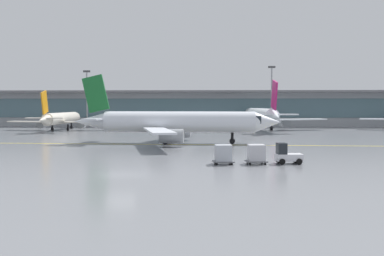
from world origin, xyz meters
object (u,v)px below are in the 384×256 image
at_px(taxiing_regional_jet, 177,123).
at_px(cargo_dolly_trailing, 223,154).
at_px(apron_light_mast_1, 87,96).
at_px(gate_airplane_1, 62,119).
at_px(cargo_dolly_lead, 256,153).
at_px(apron_light_mast_2, 272,94).
at_px(baggage_tug, 287,155).
at_px(gate_airplane_2, 261,116).

bearing_deg(taxiing_regional_jet, cargo_dolly_trailing, -72.04).
bearing_deg(apron_light_mast_1, taxiing_regional_jet, -59.75).
relative_size(gate_airplane_1, cargo_dolly_trailing, 11.91).
distance_m(cargo_dolly_lead, apron_light_mast_1, 77.30).
height_order(gate_airplane_1, apron_light_mast_2, apron_light_mast_2).
relative_size(taxiing_regional_jet, baggage_tug, 11.77).
bearing_deg(cargo_dolly_trailing, gate_airplane_2, 74.81).
bearing_deg(apron_light_mast_2, baggage_tug, -96.69).
bearing_deg(taxiing_regional_jet, apron_light_mast_1, 123.03).
distance_m(baggage_tug, apron_light_mast_1, 78.54).
distance_m(gate_airplane_1, apron_light_mast_2, 51.43).
bearing_deg(cargo_dolly_trailing, taxiing_regional_jet, 100.08).
relative_size(apron_light_mast_1, apron_light_mast_2, 0.94).
distance_m(gate_airplane_1, taxiing_regional_jet, 43.84).
relative_size(gate_airplane_1, apron_light_mast_2, 1.71).
relative_size(gate_airplane_1, apron_light_mast_1, 1.82).
relative_size(gate_airplane_2, apron_light_mast_2, 2.12).
xyz_separation_m(cargo_dolly_lead, apron_light_mast_2, (11.08, 68.59, 7.43)).
distance_m(gate_airplane_2, apron_light_mast_1, 44.37).
bearing_deg(cargo_dolly_trailing, gate_airplane_1, 116.87).
bearing_deg(cargo_dolly_lead, cargo_dolly_trailing, 180.00).
xyz_separation_m(taxiing_regional_jet, cargo_dolly_lead, (9.62, -23.05, -2.12)).
bearing_deg(baggage_tug, apron_light_mast_1, 114.77).
distance_m(gate_airplane_2, cargo_dolly_trailing, 60.18).
bearing_deg(cargo_dolly_lead, baggage_tug, -0.00).
relative_size(gate_airplane_2, baggage_tug, 12.18).
xyz_separation_m(gate_airplane_2, cargo_dolly_lead, (-7.25, -58.91, -2.23)).
relative_size(gate_airplane_1, taxiing_regional_jet, 0.83).
height_order(cargo_dolly_lead, cargo_dolly_trailing, same).
xyz_separation_m(gate_airplane_1, gate_airplane_2, (45.71, 2.85, 0.63)).
distance_m(cargo_dolly_trailing, apron_light_mast_1, 76.09).
height_order(gate_airplane_2, apron_light_mast_1, apron_light_mast_1).
xyz_separation_m(cargo_dolly_lead, cargo_dolly_trailing, (-3.29, -0.29, 0.00)).
height_order(gate_airplane_2, cargo_dolly_lead, gate_airplane_2).
height_order(baggage_tug, apron_light_mast_1, apron_light_mast_1).
distance_m(gate_airplane_2, taxiing_regional_jet, 39.63).
height_order(cargo_dolly_trailing, apron_light_mast_1, apron_light_mast_1).
height_order(apron_light_mast_1, apron_light_mast_2, apron_light_mast_2).
height_order(gate_airplane_1, apron_light_mast_1, apron_light_mast_1).
distance_m(gate_airplane_1, baggage_tug, 69.57).
bearing_deg(apron_light_mast_2, taxiing_regional_jet, -114.44).
xyz_separation_m(gate_airplane_2, taxiing_regional_jet, (-16.87, -35.86, -0.11)).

